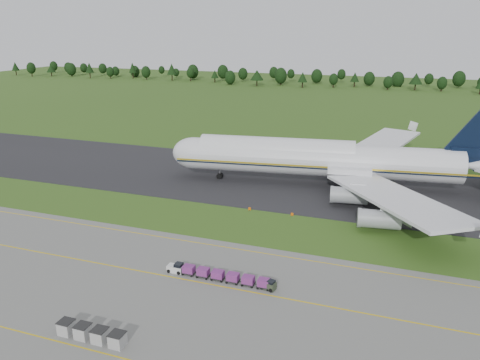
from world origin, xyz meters
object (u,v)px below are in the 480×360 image
at_px(uld_row, 91,333).
at_px(edge_markers, 271,212).
at_px(utility_cart, 268,285).
at_px(aircraft, 328,159).
at_px(baggage_train, 216,275).

bearing_deg(uld_row, edge_markers, 78.76).
relative_size(uld_row, edge_markers, 0.96).
distance_m(utility_cart, edge_markers, 28.93).
xyz_separation_m(uld_row, edge_markers, (9.11, 45.83, -0.65)).
bearing_deg(utility_cart, edge_markers, 105.24).
xyz_separation_m(aircraft, baggage_train, (-8.16, -49.00, -5.58)).
distance_m(uld_row, edge_markers, 46.74).
distance_m(baggage_train, utility_cart, 8.06).
bearing_deg(edge_markers, aircraft, 69.98).
distance_m(baggage_train, uld_row, 19.94).
relative_size(utility_cart, edge_markers, 0.24).
height_order(utility_cart, uld_row, uld_row).
xyz_separation_m(aircraft, edge_markers, (-7.70, -21.13, -6.13)).
bearing_deg(aircraft, utility_cart, -90.11).
relative_size(baggage_train, utility_cart, 7.08).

